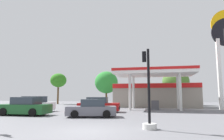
{
  "coord_description": "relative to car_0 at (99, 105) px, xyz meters",
  "views": [
    {
      "loc": [
        3.41,
        -9.78,
        1.74
      ],
      "look_at": [
        -1.5,
        11.12,
        4.38
      ],
      "focal_mm": 32.89,
      "sensor_mm": 36.0,
      "label": 1
    }
  ],
  "objects": [
    {
      "name": "tree_0",
      "position": [
        -13.36,
        16.35,
        3.94
      ],
      "size": [
        3.14,
        3.14,
        6.04
      ],
      "color": "brown",
      "rests_on": "ground"
    },
    {
      "name": "ground_plane",
      "position": [
        2.9,
        -11.0,
        -0.69
      ],
      "size": [
        90.0,
        90.0,
        0.0
      ],
      "primitive_type": "plane",
      "color": "slate",
      "rests_on": "ground"
    },
    {
      "name": "car_4",
      "position": [
        -7.32,
        -0.6,
        0.04
      ],
      "size": [
        4.63,
        2.29,
        1.62
      ],
      "color": "black",
      "rests_on": "ground"
    },
    {
      "name": "car_0",
      "position": [
        0.0,
        0.0,
        0.0
      ],
      "size": [
        4.47,
        2.36,
        1.53
      ],
      "color": "black",
      "rests_on": "ground"
    },
    {
      "name": "tree_1",
      "position": [
        -3.8,
        17.46,
        3.49
      ],
      "size": [
        4.43,
        4.43,
        6.31
      ],
      "color": "brown",
      "rests_on": "ground"
    },
    {
      "name": "car_2",
      "position": [
        0.88,
        -4.82,
        -0.05
      ],
      "size": [
        4.24,
        2.64,
        1.42
      ],
      "color": "black",
      "rests_on": "ground"
    },
    {
      "name": "gas_station",
      "position": [
        5.65,
        10.02,
        1.39
      ],
      "size": [
        12.05,
        11.83,
        4.84
      ],
      "color": "gray",
      "rests_on": "ground"
    },
    {
      "name": "traffic_signal_1",
      "position": [
        5.7,
        -9.8,
        0.54
      ],
      "size": [
        0.73,
        0.73,
        4.21
      ],
      "color": "silver",
      "rests_on": "ground"
    },
    {
      "name": "car_3",
      "position": [
        -5.3,
        -4.8,
        0.02
      ],
      "size": [
        4.48,
        2.17,
        1.58
      ],
      "color": "black",
      "rests_on": "ground"
    },
    {
      "name": "tree_2",
      "position": [
        9.05,
        17.73,
        3.49
      ],
      "size": [
        4.73,
        4.73,
        6.21
      ],
      "color": "brown",
      "rests_on": "ground"
    }
  ]
}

